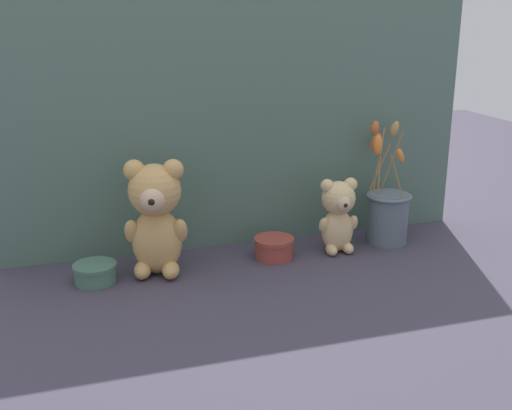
% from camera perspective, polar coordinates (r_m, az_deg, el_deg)
% --- Properties ---
extents(ground_plane, '(4.00, 4.00, 0.00)m').
position_cam_1_polar(ground_plane, '(1.66, 0.21, -5.26)').
color(ground_plane, '#3D3847').
extents(backdrop_wall, '(1.30, 0.02, 0.66)m').
position_cam_1_polar(backdrop_wall, '(1.72, -1.48, 7.03)').
color(backdrop_wall, '#4C6B5B').
rests_on(backdrop_wall, ground).
extents(teddy_bear_large, '(0.16, 0.15, 0.29)m').
position_cam_1_polar(teddy_bear_large, '(1.57, -8.91, -0.93)').
color(teddy_bear_large, tan).
rests_on(teddy_bear_large, ground).
extents(teddy_bear_medium, '(0.11, 0.10, 0.20)m').
position_cam_1_polar(teddy_bear_medium, '(1.72, 7.32, -0.80)').
color(teddy_bear_medium, '#DBBC84').
rests_on(teddy_bear_medium, ground).
extents(flower_vase, '(0.13, 0.17, 0.34)m').
position_cam_1_polar(flower_vase, '(1.82, 11.60, -0.53)').
color(flower_vase, slate).
rests_on(flower_vase, ground).
extents(decorative_tin_tall, '(0.10, 0.10, 0.05)m').
position_cam_1_polar(decorative_tin_tall, '(1.59, -14.11, -5.88)').
color(decorative_tin_tall, '#47705B').
rests_on(decorative_tin_tall, ground).
extents(decorative_tin_short, '(0.11, 0.11, 0.06)m').
position_cam_1_polar(decorative_tin_short, '(1.69, 1.60, -3.81)').
color(decorative_tin_short, '#993D33').
rests_on(decorative_tin_short, ground).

